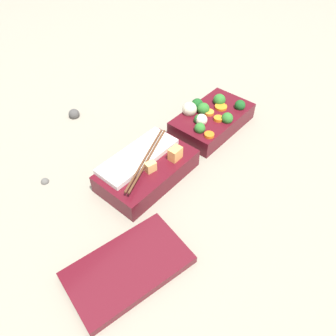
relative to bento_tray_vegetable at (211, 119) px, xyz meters
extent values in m
plane|color=gray|center=(0.13, 0.01, -0.03)|extent=(3.00, 3.00, 0.00)
cube|color=#510F19|center=(0.00, 0.00, -0.01)|extent=(0.21, 0.12, 0.04)
sphere|color=#19511E|center=(-0.07, 0.04, 0.02)|extent=(0.03, 0.03, 0.03)
sphere|color=#2D7028|center=(-0.05, -0.01, 0.03)|extent=(0.03, 0.03, 0.03)
sphere|color=#236023|center=(0.05, 0.00, 0.02)|extent=(0.03, 0.03, 0.03)
sphere|color=#19511E|center=(0.00, -0.05, 0.02)|extent=(0.03, 0.03, 0.03)
sphere|color=#2D7028|center=(0.00, 0.05, 0.02)|extent=(0.03, 0.03, 0.03)
sphere|color=#2D7028|center=(0.01, -0.02, 0.02)|extent=(0.03, 0.03, 0.03)
sphere|color=#2D7028|center=(0.08, 0.02, 0.02)|extent=(0.03, 0.03, 0.03)
cylinder|color=orange|center=(-0.03, 0.00, 0.02)|extent=(0.04, 0.04, 0.01)
cylinder|color=orange|center=(0.08, 0.05, 0.02)|extent=(0.03, 0.03, 0.01)
cylinder|color=orange|center=(0.01, 0.03, 0.02)|extent=(0.03, 0.03, 0.01)
cylinder|color=orange|center=(0.01, -0.01, 0.02)|extent=(0.03, 0.03, 0.01)
sphere|color=beige|center=(0.04, -0.05, 0.03)|extent=(0.04, 0.04, 0.04)
sphere|color=beige|center=(0.05, 0.00, 0.02)|extent=(0.03, 0.03, 0.03)
cube|color=#510F19|center=(0.24, 0.00, -0.01)|extent=(0.21, 0.12, 0.04)
cube|color=white|center=(0.24, -0.03, 0.02)|extent=(0.19, 0.07, 0.01)
cube|color=#F4A356|center=(0.19, 0.04, 0.03)|extent=(0.03, 0.02, 0.03)
cube|color=#EAB266|center=(0.25, 0.02, 0.03)|extent=(0.02, 0.02, 0.02)
cylinder|color=#56331E|center=(0.24, 0.00, 0.03)|extent=(0.19, 0.08, 0.01)
cylinder|color=#56331E|center=(0.24, 0.00, 0.03)|extent=(0.19, 0.08, 0.01)
cube|color=#510F19|center=(0.42, 0.13, -0.02)|extent=(0.23, 0.16, 0.02)
sphere|color=#595651|center=(0.40, -0.16, -0.02)|extent=(0.02, 0.02, 0.02)
sphere|color=#474442|center=(0.20, -0.31, -0.02)|extent=(0.03, 0.03, 0.03)
camera|label=1|loc=(0.59, 0.36, 0.51)|focal=35.00mm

